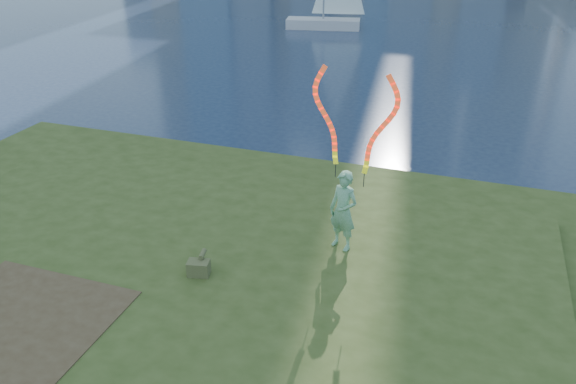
% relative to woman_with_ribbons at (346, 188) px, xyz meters
% --- Properties ---
extents(ground, '(320.00, 320.00, 0.00)m').
position_rel_woman_with_ribbons_xyz_m(ground, '(-2.57, -1.09, -2.20)').
color(ground, '#1A2742').
rests_on(ground, ground).
extents(grassy_knoll, '(20.00, 18.00, 0.80)m').
position_rel_woman_with_ribbons_xyz_m(grassy_knoll, '(-2.57, -3.39, -1.86)').
color(grassy_knoll, '#354318').
rests_on(grassy_knoll, ground).
extents(dirt_patch, '(3.20, 3.00, 0.02)m').
position_rel_woman_with_ribbons_xyz_m(dirt_patch, '(-4.77, -4.29, -1.39)').
color(dirt_patch, '#47331E').
rests_on(dirt_patch, grassy_knoll).
extents(woman_with_ribbons, '(1.95, 0.82, 4.11)m').
position_rel_woman_with_ribbons_xyz_m(woman_with_ribbons, '(0.00, 0.00, 0.00)').
color(woman_with_ribbons, '#126722').
rests_on(woman_with_ribbons, grassy_knoll).
extents(canvas_bag, '(0.47, 0.53, 0.40)m').
position_rel_woman_with_ribbons_xyz_m(canvas_bag, '(-2.42, -1.90, -1.23)').
color(canvas_bag, '#454428').
rests_on(canvas_bag, grassy_knoll).
extents(sailboat, '(5.21, 2.47, 7.81)m').
position_rel_woman_with_ribbons_xyz_m(sailboat, '(-7.84, 27.29, -0.85)').
color(sailboat, silver).
rests_on(sailboat, ground).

